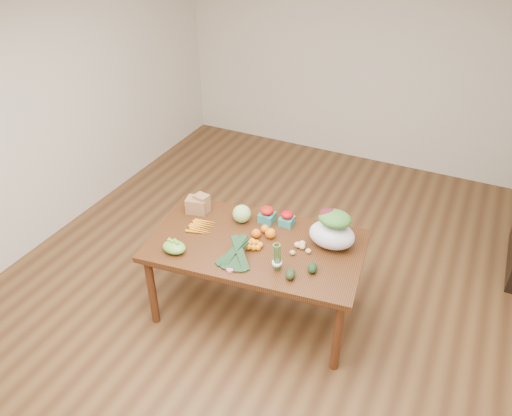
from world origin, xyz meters
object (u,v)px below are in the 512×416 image
at_px(mandarin_cluster, 254,244).
at_px(salad_bag, 332,231).
at_px(kale_bunch, 234,255).
at_px(paper_bag, 197,204).
at_px(dining_table, 256,278).
at_px(asparagus_bundle, 277,257).
at_px(cabbage, 242,214).

distance_m(mandarin_cluster, salad_bag, 0.63).
bearing_deg(kale_bunch, salad_bag, 34.69).
bearing_deg(paper_bag, dining_table, -15.75).
distance_m(asparagus_bundle, salad_bag, 0.54).
height_order(dining_table, kale_bunch, kale_bunch).
bearing_deg(salad_bag, cabbage, -179.01).
bearing_deg(paper_bag, cabbage, 5.17).
relative_size(dining_table, kale_bunch, 4.32).
bearing_deg(asparagus_bundle, dining_table, 134.93).
bearing_deg(asparagus_bundle, cabbage, 132.43).
distance_m(paper_bag, cabbage, 0.43).
xyz_separation_m(dining_table, cabbage, (-0.24, 0.23, 0.45)).
bearing_deg(dining_table, paper_bag, 157.01).
height_order(cabbage, mandarin_cluster, cabbage).
distance_m(cabbage, asparagus_bundle, 0.69).
bearing_deg(asparagus_bundle, paper_bag, 149.52).
distance_m(mandarin_cluster, asparagus_bundle, 0.33).
bearing_deg(mandarin_cluster, paper_bag, 160.19).
height_order(cabbage, kale_bunch, kale_bunch).
bearing_deg(cabbage, paper_bag, -174.83).
xyz_separation_m(asparagus_bundle, salad_bag, (0.28, 0.46, 0.02)).
distance_m(dining_table, mandarin_cluster, 0.42).
bearing_deg(dining_table, kale_bunch, -104.92).
height_order(mandarin_cluster, asparagus_bundle, asparagus_bundle).
height_order(dining_table, salad_bag, salad_bag).
xyz_separation_m(cabbage, mandarin_cluster, (0.25, -0.28, -0.04)).
height_order(paper_bag, kale_bunch, paper_bag).
bearing_deg(paper_bag, mandarin_cluster, -19.81).
distance_m(cabbage, mandarin_cluster, 0.38).
relative_size(paper_bag, cabbage, 1.51).
bearing_deg(salad_bag, asparagus_bundle, -120.78).
height_order(paper_bag, cabbage, paper_bag).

